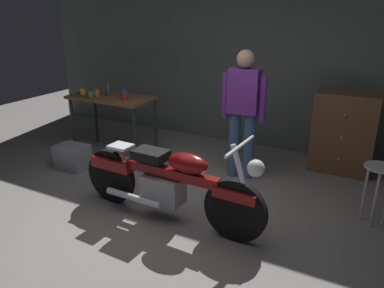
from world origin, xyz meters
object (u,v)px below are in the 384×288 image
storage_bin (73,157)px  mug_blue_enamel (124,93)px  shop_stool (379,179)px  wooden_dresser (344,133)px  mug_orange_travel (97,93)px  person_standing (243,109)px  mug_green_speckled (91,94)px  mug_yellow_tall (83,92)px  motorcycle (168,181)px  mug_red_diner (125,97)px  bottle (108,89)px  mug_brown_stoneware (104,90)px

storage_bin → mug_blue_enamel: 1.18m
storage_bin → mug_blue_enamel: size_ratio=3.74×
shop_stool → wooden_dresser: wooden_dresser is taller
mug_orange_travel → person_standing: bearing=4.7°
shop_stool → mug_green_speckled: mug_green_speckled is taller
mug_yellow_tall → storage_bin: bearing=-63.8°
wooden_dresser → storage_bin: size_ratio=2.50×
motorcycle → mug_orange_travel: (-1.98, 1.21, 0.50)m
mug_green_speckled → mug_orange_travel: bearing=89.0°
wooden_dresser → mug_red_diner: size_ratio=9.92×
shop_stool → mug_blue_enamel: (-3.49, 0.38, 0.46)m
storage_bin → mug_blue_enamel: (0.35, 0.80, 0.79)m
motorcycle → storage_bin: (-1.91, 0.54, -0.28)m
mug_red_diner → wooden_dresser: bearing=19.8°
shop_stool → mug_red_diner: 3.40m
mug_red_diner → shop_stool: bearing=-3.9°
mug_blue_enamel → mug_red_diner: mug_blue_enamel is taller
mug_blue_enamel → shop_stool: bearing=-6.2°
mug_yellow_tall → mug_orange_travel: mug_orange_travel is taller
person_standing → bottle: person_standing is taller
person_standing → mug_brown_stoneware: person_standing is taller
mug_yellow_tall → mug_orange_travel: 0.26m
mug_orange_travel → mug_red_diner: size_ratio=0.95×
motorcycle → mug_brown_stoneware: bearing=147.2°
motorcycle → bottle: bearing=146.7°
mug_blue_enamel → mug_green_speckled: 0.49m
motorcycle → storage_bin: 2.01m
shop_stool → mug_blue_enamel: size_ratio=5.44×
mug_brown_stoneware → mug_red_diner: (0.57, -0.22, 0.00)m
person_standing → mug_blue_enamel: 1.84m
person_standing → wooden_dresser: (1.15, 0.83, -0.38)m
mug_yellow_tall → mug_blue_enamel: mug_blue_enamel is taller
mug_brown_stoneware → bottle: size_ratio=0.46×
motorcycle → mug_orange_travel: bearing=150.7°
bottle → mug_yellow_tall: bearing=-164.1°
wooden_dresser → motorcycle: bearing=-122.6°
person_standing → mug_green_speckled: 2.27m
storage_bin → mug_red_diner: mug_red_diner is taller
shop_stool → mug_orange_travel: bearing=176.3°
mug_blue_enamel → mug_orange_travel: size_ratio=1.12×
motorcycle → mug_yellow_tall: (-2.23, 1.19, 0.49)m
mug_green_speckled → mug_yellow_tall: bearing=158.2°
mug_brown_stoneware → bottle: bottle is taller
motorcycle → mug_orange_travel: 2.37m
mug_blue_enamel → bottle: bearing=-172.5°
shop_stool → wooden_dresser: size_ratio=0.58×
shop_stool → mug_red_diner: mug_red_diner is taller
bottle → mug_blue_enamel: bearing=7.5°
mug_orange_travel → storage_bin: bearing=-84.7°
mug_brown_stoneware → mug_green_speckled: (0.03, -0.32, -0.00)m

